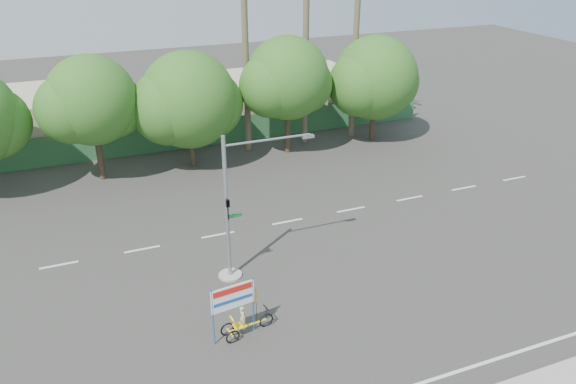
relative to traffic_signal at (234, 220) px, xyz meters
name	(u,v)px	position (x,y,z in m)	size (l,w,h in m)	color
ground	(313,313)	(2.20, -3.98, -2.92)	(120.00, 120.00, 0.00)	#33302D
fence	(195,134)	(2.20, 17.52, -1.92)	(38.00, 0.08, 2.00)	#336B3D
building_left	(47,119)	(-7.80, 22.02, -0.92)	(12.00, 8.00, 4.00)	#BCB495
building_right	(275,97)	(10.20, 22.02, -1.12)	(14.00, 8.00, 3.60)	#BCB495
tree_left	(91,104)	(-4.85, 14.02, 2.14)	(6.66, 5.60, 8.07)	#473828
tree_center	(188,103)	(1.14, 14.02, 1.55)	(7.62, 6.40, 7.85)	#473828
tree_right	(287,81)	(8.15, 14.02, 2.32)	(6.90, 5.80, 8.36)	#473828
tree_far_right	(375,80)	(15.15, 14.02, 1.73)	(7.38, 6.20, 7.94)	#473828
palm_mid	(357,11)	(14.20, 15.52, 6.48)	(3.73, 3.79, 15.45)	#70604C
palm_short	(245,26)	(5.70, 15.52, 5.94)	(3.73, 3.79, 14.45)	#70604C
traffic_signal	(234,220)	(0.00, 0.00, 0.00)	(4.72, 1.10, 7.00)	gray
trike_billboard	(239,314)	(-1.13, -4.21, -1.87)	(2.64, 0.76, 2.61)	black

